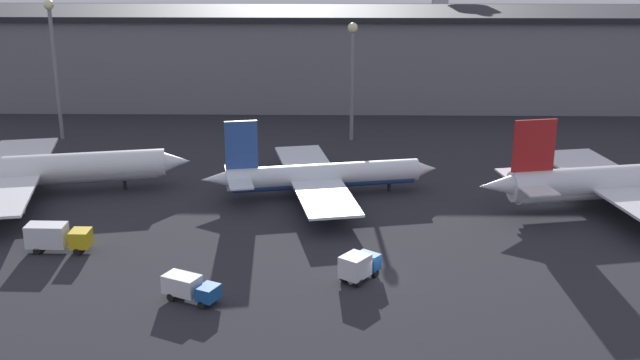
% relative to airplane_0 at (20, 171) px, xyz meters
% --- Properties ---
extents(ground, '(600.00, 600.00, 0.00)m').
position_rel_airplane_0_xyz_m(ground, '(51.32, -27.32, -3.72)').
color(ground, '#26262B').
extents(terminal_building, '(186.82, 25.80, 20.00)m').
position_rel_airplane_0_xyz_m(terminal_building, '(51.32, 62.61, 6.33)').
color(terminal_building, slate).
rests_on(terminal_building, ground).
extents(airplane_0, '(48.64, 38.50, 13.67)m').
position_rel_airplane_0_xyz_m(airplane_0, '(0.00, 0.00, 0.00)').
color(airplane_0, white).
rests_on(airplane_0, ground).
extents(airplane_1, '(34.90, 34.10, 11.77)m').
position_rel_airplane_0_xyz_m(airplane_1, '(43.82, 0.83, -0.73)').
color(airplane_1, white).
rests_on(airplane_1, ground).
extents(airplane_2, '(43.32, 34.78, 13.34)m').
position_rel_airplane_0_xyz_m(airplane_2, '(86.71, -3.46, 0.07)').
color(airplane_2, silver).
rests_on(airplane_2, ground).
extents(service_vehicle_0, '(5.05, 5.50, 3.20)m').
position_rel_airplane_0_xyz_m(service_vehicle_0, '(48.67, -27.99, -1.94)').
color(service_vehicle_0, '#195199').
rests_on(service_vehicle_0, ground).
extents(service_vehicle_1, '(6.63, 4.88, 2.74)m').
position_rel_airplane_0_xyz_m(service_vehicle_1, '(30.44, -33.43, -2.14)').
color(service_vehicle_1, '#195199').
rests_on(service_vehicle_1, ground).
extents(service_vehicle_3, '(7.74, 2.73, 3.49)m').
position_rel_airplane_0_xyz_m(service_vehicle_3, '(11.91, -20.47, -1.77)').
color(service_vehicle_3, gold).
rests_on(service_vehicle_3, ground).
extents(lamp_post_0, '(1.80, 1.80, 25.21)m').
position_rel_airplane_0_xyz_m(lamp_post_0, '(-4.34, 31.56, 12.30)').
color(lamp_post_0, slate).
rests_on(lamp_post_0, ground).
extents(lamp_post_1, '(1.80, 1.80, 21.33)m').
position_rel_airplane_0_xyz_m(lamp_post_1, '(49.07, 31.56, 10.15)').
color(lamp_post_1, slate).
rests_on(lamp_post_1, ground).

